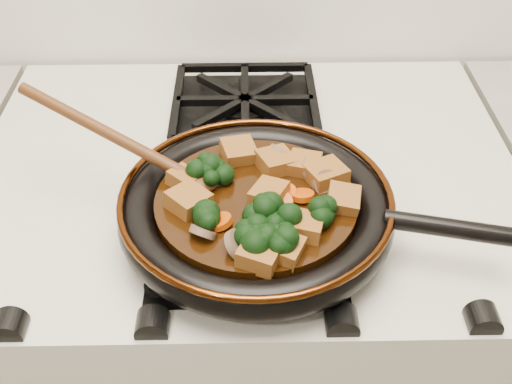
{
  "coord_description": "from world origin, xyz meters",
  "views": [
    {
      "loc": [
        0.0,
        0.98,
        1.44
      ],
      "look_at": [
        0.01,
        1.55,
        0.97
      ],
      "focal_mm": 45.0,
      "sensor_mm": 36.0,
      "label": 1
    }
  ],
  "objects": [
    {
      "name": "stove",
      "position": [
        0.0,
        1.69,
        0.45
      ],
      "size": [
        0.76,
        0.6,
        0.9
      ],
      "primitive_type": "cube",
      "color": "beige",
      "rests_on": "ground"
    },
    {
      "name": "burner_grate_front",
      "position": [
        0.0,
        1.55,
        0.91
      ],
      "size": [
        0.23,
        0.23,
        0.03
      ],
      "primitive_type": null,
      "color": "black",
      "rests_on": "stove"
    },
    {
      "name": "burner_grate_back",
      "position": [
        0.0,
        1.83,
        0.91
      ],
      "size": [
        0.23,
        0.23,
        0.03
      ],
      "primitive_type": null,
      "color": "black",
      "rests_on": "stove"
    },
    {
      "name": "skillet",
      "position": [
        0.01,
        1.55,
        0.94
      ],
      "size": [
        0.45,
        0.33,
        0.05
      ],
      "rotation": [
        0.0,
        0.0,
        -0.24
      ],
      "color": "black",
      "rests_on": "burner_grate_front"
    },
    {
      "name": "braising_sauce",
      "position": [
        0.01,
        1.55,
        0.95
      ],
      "size": [
        0.24,
        0.24,
        0.02
      ],
      "primitive_type": "cylinder",
      "color": "black",
      "rests_on": "skillet"
    },
    {
      "name": "tofu_cube_0",
      "position": [
        0.03,
        1.55,
        0.97
      ],
      "size": [
        0.05,
        0.05,
        0.03
      ],
      "primitive_type": "cube",
      "rotation": [
        -0.07,
        0.03,
        1.1
      ],
      "color": "brown",
      "rests_on": "braising_sauce"
    },
    {
      "name": "tofu_cube_1",
      "position": [
        0.01,
        1.45,
        0.97
      ],
      "size": [
        0.05,
        0.05,
        0.02
      ],
      "primitive_type": "cube",
      "rotation": [
        0.04,
        0.01,
        1.17
      ],
      "color": "brown",
      "rests_on": "braising_sauce"
    },
    {
      "name": "tofu_cube_2",
      "position": [
        0.04,
        1.61,
        0.97
      ],
      "size": [
        0.06,
        0.06,
        0.03
      ],
      "primitive_type": "cube",
      "rotation": [
        0.07,
        0.0,
        2.0
      ],
      "color": "brown",
      "rests_on": "braising_sauce"
    },
    {
      "name": "tofu_cube_3",
      "position": [
        -0.07,
        1.54,
        0.97
      ],
      "size": [
        0.06,
        0.06,
        0.03
      ],
      "primitive_type": "cube",
      "rotation": [
        0.06,
        0.08,
        0.81
      ],
      "color": "brown",
      "rests_on": "braising_sauce"
    },
    {
      "name": "tofu_cube_4",
      "position": [
        -0.07,
        1.58,
        0.97
      ],
      "size": [
        0.05,
        0.04,
        0.03
      ],
      "primitive_type": "cube",
      "rotation": [
        0.1,
        -0.11,
        2.48
      ],
      "color": "brown",
      "rests_on": "braising_sauce"
    },
    {
      "name": "tofu_cube_5",
      "position": [
        -0.01,
        1.63,
        0.97
      ],
      "size": [
        0.05,
        0.05,
        0.03
      ],
      "primitive_type": "cube",
      "rotation": [
        0.08,
        0.06,
        0.28
      ],
      "color": "brown",
      "rests_on": "braising_sauce"
    },
    {
      "name": "tofu_cube_6",
      "position": [
        0.06,
        1.49,
        0.97
      ],
      "size": [
        0.05,
        0.05,
        0.03
      ],
      "primitive_type": "cube",
      "rotation": [
        0.08,
        -0.04,
        2.88
      ],
      "color": "brown",
      "rests_on": "braising_sauce"
    },
    {
      "name": "tofu_cube_7",
      "position": [
        0.07,
        1.61,
        0.97
      ],
      "size": [
        0.05,
        0.05,
        0.02
      ],
      "primitive_type": "cube",
      "rotation": [
        -0.03,
        0.03,
        2.82
      ],
      "color": "brown",
      "rests_on": "braising_sauce"
    },
    {
      "name": "tofu_cube_8",
      "position": [
        0.1,
        1.59,
        0.97
      ],
      "size": [
        0.06,
        0.06,
        0.02
      ],
      "primitive_type": "cube",
      "rotation": [
        0.01,
        0.03,
        2.03
      ],
      "color": "brown",
      "rests_on": "braising_sauce"
    },
    {
      "name": "tofu_cube_9",
      "position": [
        0.11,
        1.54,
        0.97
      ],
      "size": [
        0.04,
        0.05,
        0.03
      ],
      "primitive_type": "cube",
      "rotation": [
        0.1,
        -0.11,
        1.38
      ],
      "color": "brown",
      "rests_on": "braising_sauce"
    },
    {
      "name": "tofu_cube_10",
      "position": [
        0.04,
        1.46,
        0.97
      ],
      "size": [
        0.05,
        0.05,
        0.02
      ],
      "primitive_type": "cube",
      "rotation": [
        0.1,
        -0.03,
        1.14
      ],
      "color": "brown",
      "rests_on": "braising_sauce"
    },
    {
      "name": "broccoli_floret_0",
      "position": [
        -0.05,
        1.59,
        0.97
      ],
      "size": [
        0.09,
        0.09,
        0.07
      ],
      "primitive_type": null,
      "rotation": [
        0.24,
        0.14,
        2.3
      ],
      "color": "black",
      "rests_on": "braising_sauce"
    },
    {
      "name": "broccoli_floret_1",
      "position": [
        0.04,
        1.46,
        0.97
      ],
      "size": [
        0.09,
        0.08,
        0.07
      ],
      "primitive_type": null,
      "rotation": [
        0.04,
        -0.16,
        2.58
      ],
      "color": "black",
      "rests_on": "braising_sauce"
    },
    {
      "name": "broccoli_floret_2",
      "position": [
        0.04,
        1.48,
        0.97
      ],
      "size": [
        0.06,
        0.06,
        0.06
      ],
      "primitive_type": null,
      "rotation": [
        0.1,
        0.1,
        0.04
      ],
      "color": "black",
      "rests_on": "braising_sauce"
    },
    {
      "name": "broccoli_floret_3",
      "position": [
        -0.03,
        1.58,
        0.97
      ],
      "size": [
        0.07,
        0.07,
        0.06
      ],
      "primitive_type": null,
      "rotation": [
        0.08,
        -0.11,
        2.89
      ],
      "color": "black",
      "rests_on": "braising_sauce"
    },
    {
      "name": "broccoli_floret_4",
      "position": [
        0.08,
        1.51,
        0.97
      ],
      "size": [
        0.07,
        0.07,
        0.06
      ],
      "primitive_type": null,
      "rotation": [
        0.09,
        0.24,
        1.47
      ],
      "color": "black",
      "rests_on": "braising_sauce"
    },
    {
      "name": "broccoli_floret_5",
      "position": [
        0.0,
        1.48,
        0.97
      ],
      "size": [
        0.08,
        0.09,
        0.06
      ],
      "primitive_type": null,
      "rotation": [
        -0.13,
        -0.13,
        2.2
      ],
      "color": "black",
      "rests_on": "braising_sauce"
    },
    {
      "name": "broccoli_floret_6",
      "position": [
        0.02,
        1.46,
        0.97
      ],
      "size": [
        0.09,
        0.09,
        0.07
      ],
      "primitive_type": null,
      "rotation": [
        0.17,
        0.21,
        2.73
      ],
      "color": "black",
      "rests_on": "braising_sauce"
    },
    {
      "name": "broccoli_floret_7",
      "position": [
        0.02,
        1.51,
        0.97
      ],
      "size": [
        0.07,
        0.08,
        0.07
      ],
      "primitive_type": null,
      "rotation": [
        -0.1,
        -0.18,
        1.42
      ],
      "color": "black",
      "rests_on": "braising_sauce"
    },
    {
      "name": "broccoli_floret_8",
      "position": [
        -0.04,
        1.51,
        0.97
      ],
      "size": [
        0.09,
        0.09,
        0.06
      ],
      "primitive_type": null,
      "rotation": [
        -0.1,
        -0.03,
        2.23
      ],
      "color": "black",
      "rests_on": "braising_sauce"
    },
    {
      "name": "carrot_coin_0",
      "position": [
        0.07,
        1.55,
        0.96
      ],
      "size": [
        0.03,
        0.03,
        0.01
      ],
      "primitive_type": "cylinder",
      "rotation": [
        -0.25,
        -0.02,
        0.0
      ],
      "color": "#B73F05",
      "rests_on": "braising_sauce"
    },
    {
      "name": "carrot_coin_1",
      "position": [
        0.05,
        1.56,
        0.96
      ],
      "size": [
        0.03,
        0.03,
        0.01
      ],
      "primitive_type": "cylinder",
      "rotation": [
        0.11,
        -0.1,
        0.0
      ],
      "color": "#B73F05",
      "rests_on": "braising_sauce"
    },
    {
      "name": "carrot_coin_2",
      "position": [
        0.03,
        1.54,
        0.96
      ],
      "size": [
        0.03,
        0.03,
        0.01
      ],
      "primitive_type": "cylinder",
      "rotation": [
        -0.01,
        -0.28,
        0.0
      ],
      "color": "#B73F05",
      "rests_on": "braising_sauce"
    },
    {
      "name": "carrot_coin_3",
      "position": [
        -0.03,
        1.51,
        0.96
      ],
      "size": [
        0.03,
        0.03,
        0.02
      ],
      "primitive_type": "cylinder",
      "rotation": [
        -0.12,
        -0.31,
        0.0
      ],
      "color": "#B73F05",
      "rests_on": "braising_sauce"
    },
    {
      "name": "carrot_coin_4",
      "position": [
        0.04,
        1.54,
        0.96
      ],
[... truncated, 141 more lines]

